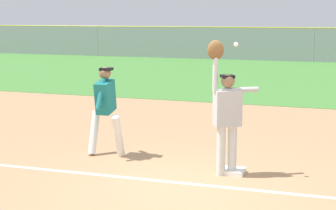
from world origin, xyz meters
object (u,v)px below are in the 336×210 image
first_base (233,171)px  parked_car_silver (198,44)px  runner (105,105)px  baseball (236,44)px  parked_car_black (292,45)px  fielder (226,110)px

first_base → parked_car_silver: bearing=107.6°
runner → baseball: (2.61, -0.48, 1.22)m
first_base → parked_car_black: parked_car_black is taller
runner → parked_car_silver: bearing=98.6°
parked_car_silver → parked_car_black: same height
first_base → runner: bearing=172.2°
fielder → baseball: size_ratio=30.81×
parked_car_silver → first_base: bearing=-68.9°
parked_car_black → baseball: bearing=-84.1°
parked_car_black → runner: bearing=-89.4°
parked_car_silver → parked_car_black: 6.50m
fielder → runner: (-2.46, 0.47, -0.12)m
fielder → parked_car_black: size_ratio=0.51×
parked_car_silver → baseball: bearing=-69.0°
runner → parked_car_black: size_ratio=0.39×
parked_car_silver → fielder: bearing=-69.2°
first_base → parked_car_black: (-2.31, 27.94, 0.63)m
first_base → runner: size_ratio=0.22×
fielder → baseball: fielder is taller
baseball → fielder: bearing=174.6°
baseball → runner: bearing=169.5°
runner → baseball: 2.92m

